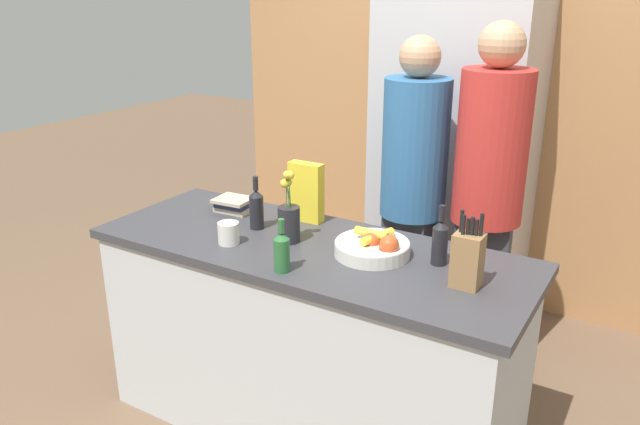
{
  "coord_description": "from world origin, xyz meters",
  "views": [
    {
      "loc": [
        1.29,
        -2.05,
        1.94
      ],
      "look_at": [
        0.0,
        0.09,
        1.03
      ],
      "focal_mm": 35.0,
      "sensor_mm": 36.0,
      "label": 1
    }
  ],
  "objects_px": {
    "fruit_bowl": "(374,247)",
    "book_stack": "(234,205)",
    "person_at_sink": "(413,187)",
    "person_in_blue": "(488,190)",
    "flower_vase": "(289,219)",
    "coffee_mug": "(228,233)",
    "cereal_box": "(306,192)",
    "knife_block": "(467,259)",
    "bottle_wine": "(256,208)",
    "bottle_oil": "(440,241)",
    "refrigerator": "(454,156)",
    "bottle_vinegar": "(282,251)"
  },
  "relations": [
    {
      "from": "refrigerator",
      "to": "cereal_box",
      "type": "relative_size",
      "value": 7.28
    },
    {
      "from": "cereal_box",
      "to": "person_at_sink",
      "type": "distance_m",
      "value": 0.62
    },
    {
      "from": "person_in_blue",
      "to": "fruit_bowl",
      "type": "bearing_deg",
      "value": -115.73
    },
    {
      "from": "book_stack",
      "to": "person_in_blue",
      "type": "distance_m",
      "value": 1.22
    },
    {
      "from": "book_stack",
      "to": "person_at_sink",
      "type": "relative_size",
      "value": 0.11
    },
    {
      "from": "book_stack",
      "to": "bottle_oil",
      "type": "distance_m",
      "value": 1.07
    },
    {
      "from": "bottle_vinegar",
      "to": "person_in_blue",
      "type": "distance_m",
      "value": 1.16
    },
    {
      "from": "person_at_sink",
      "to": "cereal_box",
      "type": "bearing_deg",
      "value": -109.52
    },
    {
      "from": "cereal_box",
      "to": "person_in_blue",
      "type": "relative_size",
      "value": 0.15
    },
    {
      "from": "refrigerator",
      "to": "bottle_wine",
      "type": "height_order",
      "value": "refrigerator"
    },
    {
      "from": "fruit_bowl",
      "to": "book_stack",
      "type": "distance_m",
      "value": 0.82
    },
    {
      "from": "person_at_sink",
      "to": "person_in_blue",
      "type": "distance_m",
      "value": 0.38
    },
    {
      "from": "book_stack",
      "to": "bottle_wine",
      "type": "bearing_deg",
      "value": -27.7
    },
    {
      "from": "fruit_bowl",
      "to": "flower_vase",
      "type": "distance_m",
      "value": 0.39
    },
    {
      "from": "bottle_oil",
      "to": "person_at_sink",
      "type": "bearing_deg",
      "value": 120.49
    },
    {
      "from": "person_in_blue",
      "to": "book_stack",
      "type": "bearing_deg",
      "value": -157.41
    },
    {
      "from": "book_stack",
      "to": "bottle_vinegar",
      "type": "bearing_deg",
      "value": -36.83
    },
    {
      "from": "coffee_mug",
      "to": "person_at_sink",
      "type": "distance_m",
      "value": 1.04
    },
    {
      "from": "knife_block",
      "to": "cereal_box",
      "type": "bearing_deg",
      "value": 162.24
    },
    {
      "from": "book_stack",
      "to": "flower_vase",
      "type": "bearing_deg",
      "value": -21.55
    },
    {
      "from": "knife_block",
      "to": "bottle_vinegar",
      "type": "xyz_separation_m",
      "value": [
        -0.64,
        -0.24,
        -0.02
      ]
    },
    {
      "from": "flower_vase",
      "to": "knife_block",
      "type": "bearing_deg",
      "value": -1.61
    },
    {
      "from": "knife_block",
      "to": "bottle_wine",
      "type": "height_order",
      "value": "knife_block"
    },
    {
      "from": "book_stack",
      "to": "person_in_blue",
      "type": "xyz_separation_m",
      "value": [
        1.05,
        0.63,
        0.07
      ]
    },
    {
      "from": "person_in_blue",
      "to": "person_at_sink",
      "type": "bearing_deg",
      "value": 172.76
    },
    {
      "from": "book_stack",
      "to": "person_in_blue",
      "type": "height_order",
      "value": "person_in_blue"
    },
    {
      "from": "bottle_vinegar",
      "to": "cereal_box",
      "type": "bearing_deg",
      "value": 112.73
    },
    {
      "from": "bottle_vinegar",
      "to": "bottle_wine",
      "type": "distance_m",
      "value": 0.47
    },
    {
      "from": "bottle_vinegar",
      "to": "bottle_wine",
      "type": "relative_size",
      "value": 0.87
    },
    {
      "from": "knife_block",
      "to": "flower_vase",
      "type": "relative_size",
      "value": 0.9
    },
    {
      "from": "bottle_oil",
      "to": "person_at_sink",
      "type": "height_order",
      "value": "person_at_sink"
    },
    {
      "from": "fruit_bowl",
      "to": "person_at_sink",
      "type": "height_order",
      "value": "person_at_sink"
    },
    {
      "from": "cereal_box",
      "to": "bottle_vinegar",
      "type": "bearing_deg",
      "value": -67.27
    },
    {
      "from": "knife_block",
      "to": "book_stack",
      "type": "relative_size",
      "value": 1.57
    },
    {
      "from": "cereal_box",
      "to": "coffee_mug",
      "type": "relative_size",
      "value": 2.48
    },
    {
      "from": "refrigerator",
      "to": "book_stack",
      "type": "height_order",
      "value": "refrigerator"
    },
    {
      "from": "refrigerator",
      "to": "bottle_wine",
      "type": "bearing_deg",
      "value": -108.37
    },
    {
      "from": "flower_vase",
      "to": "person_at_sink",
      "type": "distance_m",
      "value": 0.83
    },
    {
      "from": "knife_block",
      "to": "book_stack",
      "type": "height_order",
      "value": "knife_block"
    },
    {
      "from": "knife_block",
      "to": "refrigerator",
      "type": "bearing_deg",
      "value": 111.35
    },
    {
      "from": "knife_block",
      "to": "fruit_bowl",
      "type": "bearing_deg",
      "value": 169.83
    },
    {
      "from": "knife_block",
      "to": "bottle_oil",
      "type": "xyz_separation_m",
      "value": [
        -0.15,
        0.13,
        -0.01
      ]
    },
    {
      "from": "coffee_mug",
      "to": "person_at_sink",
      "type": "xyz_separation_m",
      "value": [
        0.44,
        0.94,
        0.02
      ]
    },
    {
      "from": "person_at_sink",
      "to": "coffee_mug",
      "type": "bearing_deg",
      "value": -105.1
    },
    {
      "from": "fruit_bowl",
      "to": "book_stack",
      "type": "relative_size",
      "value": 1.68
    },
    {
      "from": "cereal_box",
      "to": "person_in_blue",
      "type": "height_order",
      "value": "person_in_blue"
    },
    {
      "from": "book_stack",
      "to": "person_at_sink",
      "type": "bearing_deg",
      "value": 42.98
    },
    {
      "from": "coffee_mug",
      "to": "book_stack",
      "type": "distance_m",
      "value": 0.39
    },
    {
      "from": "coffee_mug",
      "to": "cereal_box",
      "type": "bearing_deg",
      "value": 71.5
    },
    {
      "from": "cereal_box",
      "to": "person_at_sink",
      "type": "xyz_separation_m",
      "value": [
        0.3,
        0.54,
        -0.07
      ]
    }
  ]
}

